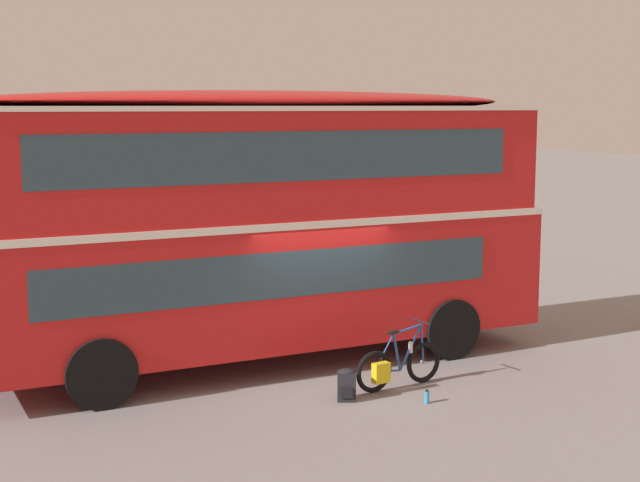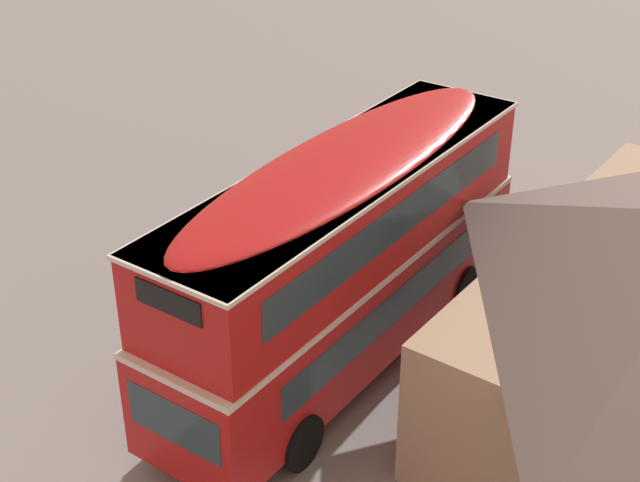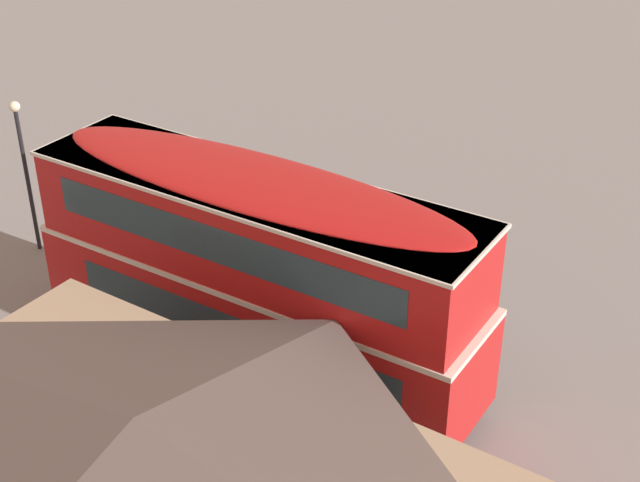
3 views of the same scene
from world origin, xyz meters
name	(u,v)px [view 1 (image 1 of 3)]	position (x,y,z in m)	size (l,w,h in m)	color
ground_plane	(314,373)	(0.00, 0.00, 0.00)	(120.00, 120.00, 0.00)	gray
double_decker_bus	(263,216)	(-0.48, 0.96, 2.64)	(10.31, 2.96, 4.79)	black
touring_bicycle	(397,366)	(0.78, -1.39, 0.37)	(1.69, 0.54, 1.05)	black
backpack_on_ground	(347,384)	(-0.26, -1.55, 0.26)	(0.36, 0.35, 0.51)	black
water_bottle_blue_sports	(427,397)	(0.76, -2.26, 0.10)	(0.08, 0.08, 0.21)	#338CBF
pub_building	(42,211)	(-2.84, 7.40, 2.22)	(11.15, 7.92, 4.35)	tan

